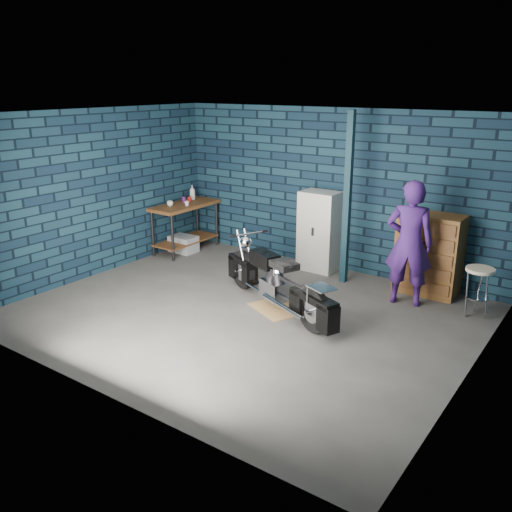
% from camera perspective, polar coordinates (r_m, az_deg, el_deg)
% --- Properties ---
extents(ground, '(6.00, 6.00, 0.00)m').
position_cam_1_polar(ground, '(7.62, -1.20, -6.05)').
color(ground, '#52504D').
rests_on(ground, ground).
extents(room_walls, '(6.02, 5.01, 2.71)m').
position_cam_1_polar(room_walls, '(7.51, 1.24, 8.79)').
color(room_walls, black).
rests_on(room_walls, ground).
extents(support_post, '(0.10, 0.10, 2.70)m').
position_cam_1_polar(support_post, '(8.54, 9.60, 5.87)').
color(support_post, '#102933').
rests_on(support_post, ground).
extents(workbench, '(0.60, 1.40, 0.91)m').
position_cam_1_polar(workbench, '(10.37, -7.42, 3.02)').
color(workbench, brown).
rests_on(workbench, ground).
extents(drip_mat, '(0.90, 0.81, 0.01)m').
position_cam_1_polar(drip_mat, '(7.77, 2.20, -5.55)').
color(drip_mat, olive).
rests_on(drip_mat, ground).
extents(motorcycle, '(2.21, 1.40, 0.95)m').
position_cam_1_polar(motorcycle, '(7.59, 2.24, -2.28)').
color(motorcycle, black).
rests_on(motorcycle, ground).
extents(person, '(0.75, 0.58, 1.82)m').
position_cam_1_polar(person, '(7.96, 15.81, 1.29)').
color(person, '#3E1C69').
rests_on(person, ground).
extents(storage_bin, '(0.50, 0.35, 0.31)m').
position_cam_1_polar(storage_bin, '(10.37, -7.65, 1.28)').
color(storage_bin, gray).
rests_on(storage_bin, ground).
extents(locker, '(0.63, 0.45, 1.36)m').
position_cam_1_polar(locker, '(9.21, 6.66, 2.59)').
color(locker, silver).
rests_on(locker, ground).
extents(tool_chest, '(0.92, 0.51, 1.23)m').
position_cam_1_polar(tool_chest, '(8.54, 17.71, 0.16)').
color(tool_chest, brown).
rests_on(tool_chest, ground).
extents(shop_stool, '(0.51, 0.51, 0.70)m').
position_cam_1_polar(shop_stool, '(8.01, 22.28, -3.54)').
color(shop_stool, beige).
rests_on(shop_stool, ground).
extents(cup_a, '(0.14, 0.14, 0.09)m').
position_cam_1_polar(cup_a, '(10.10, -9.03, 5.47)').
color(cup_a, beige).
rests_on(cup_a, workbench).
extents(cup_b, '(0.09, 0.09, 0.08)m').
position_cam_1_polar(cup_b, '(10.08, -7.29, 5.50)').
color(cup_b, beige).
rests_on(cup_b, workbench).
extents(mug_purple, '(0.09, 0.09, 0.10)m').
position_cam_1_polar(mug_purple, '(10.40, -7.60, 5.92)').
color(mug_purple, '#53175F').
rests_on(mug_purple, workbench).
extents(mug_red, '(0.08, 0.08, 0.10)m').
position_cam_1_polar(mug_red, '(10.38, -7.02, 5.92)').
color(mug_red, maroon).
rests_on(mug_red, workbench).
extents(bottle, '(0.15, 0.15, 0.29)m').
position_cam_1_polar(bottle, '(10.58, -6.72, 6.67)').
color(bottle, gray).
rests_on(bottle, workbench).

